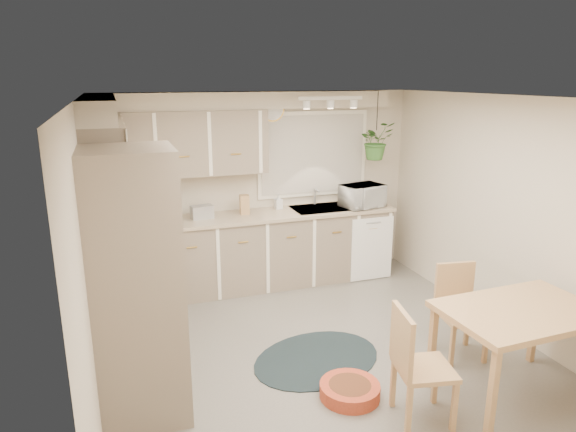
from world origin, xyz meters
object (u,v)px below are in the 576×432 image
Objects in this scene: microwave at (362,193)px; pet_bed at (350,391)px; chair_back at (462,313)px; chair_left at (425,366)px; braided_rug at (317,359)px; dining_table at (516,353)px.

pet_bed is at bearing -131.41° from microwave.
chair_back is at bearing 11.64° from pet_bed.
pet_bed is at bearing -124.78° from chair_left.
microwave is (1.31, 2.43, 1.06)m from pet_bed.
microwave is (0.90, 2.86, 0.66)m from chair_left.
chair_left is 1.24m from braided_rug.
chair_back reaches higher than braided_rug.
dining_table is 0.89m from chair_left.
microwave reaches higher than dining_table.
microwave is (0.01, 2.84, 0.73)m from dining_table.
chair_left is at bearing -179.12° from dining_table.
dining_table is 2.48× the size of pet_bed.
dining_table is at bearing 102.33° from chair_left.
braided_rug is at bearing 141.84° from dining_table.
chair_left is at bearing -120.58° from microwave.
pet_bed is (-0.41, 0.43, -0.40)m from chair_left.
braided_rug is at bearing 93.41° from pet_bed.
dining_table is at bearing -103.42° from microwave.
pet_bed is at bearing -86.59° from braided_rug.
braided_rug is (-0.45, 1.06, -0.45)m from chair_left.
pet_bed is 0.95× the size of microwave.
chair_back is 1.35m from pet_bed.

